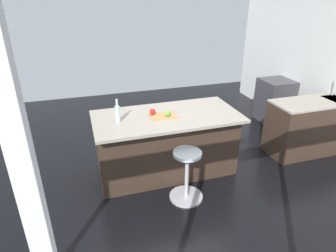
# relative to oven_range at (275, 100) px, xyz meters

# --- Properties ---
(ground_plane) EXTENTS (7.71, 7.71, 0.00)m
(ground_plane) POSITION_rel_oven_range_xyz_m (2.59, 1.15, -0.43)
(ground_plane) COLOR black
(sink_cabinet) EXTENTS (1.86, 0.60, 1.17)m
(sink_cabinet) POSITION_rel_oven_range_xyz_m (-0.00, 1.28, 0.02)
(sink_cabinet) COLOR #38281E
(sink_cabinet) RESTS_ON ground_plane
(oven_range) EXTENTS (0.60, 0.61, 0.86)m
(oven_range) POSITION_rel_oven_range_xyz_m (0.00, 0.00, 0.00)
(oven_range) COLOR #38383D
(oven_range) RESTS_ON ground_plane
(kitchen_island) EXTENTS (2.01, 1.00, 0.94)m
(kitchen_island) POSITION_rel_oven_range_xyz_m (2.70, 1.17, 0.04)
(kitchen_island) COLOR #38281E
(kitchen_island) RESTS_ON ground_plane
(stool_by_window) EXTENTS (0.44, 0.44, 0.69)m
(stool_by_window) POSITION_rel_oven_range_xyz_m (2.63, 1.85, -0.11)
(stool_by_window) COLOR #B7B7BC
(stool_by_window) RESTS_ON ground_plane
(cutting_board) EXTENTS (0.36, 0.24, 0.02)m
(cutting_board) POSITION_rel_oven_range_xyz_m (2.76, 1.24, 0.52)
(cutting_board) COLOR tan
(cutting_board) RESTS_ON kitchen_island
(apple_green) EXTENTS (0.07, 0.07, 0.07)m
(apple_green) POSITION_rel_oven_range_xyz_m (2.72, 1.30, 0.56)
(apple_green) COLOR #609E2D
(apple_green) RESTS_ON cutting_board
(apple_red) EXTENTS (0.08, 0.08, 0.08)m
(apple_red) POSITION_rel_oven_range_xyz_m (2.89, 1.18, 0.57)
(apple_red) COLOR red
(apple_red) RESTS_ON cutting_board
(water_bottle) EXTENTS (0.06, 0.06, 0.31)m
(water_bottle) POSITION_rel_oven_range_xyz_m (3.37, 1.24, 0.63)
(water_bottle) COLOR silver
(water_bottle) RESTS_ON kitchen_island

